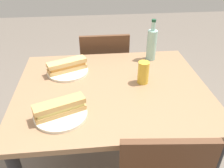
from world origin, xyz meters
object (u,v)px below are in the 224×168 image
Objects in this scene: plate_near at (61,114)px; knife_near at (55,106)px; dining_table at (112,102)px; beer_glass at (143,73)px; knife_far at (63,67)px; chair_far at (104,72)px; baguette_sandwich_far at (67,65)px; plate_far at (68,71)px; baguette_sandwich_near at (60,107)px; water_bottle at (152,44)px.

knife_near reaches higher than plate_near.
beer_glass reaches higher than dining_table.
beer_glass is (0.48, -0.22, 0.05)m from knife_far.
chair_far is 5.62× the size of knife_far.
knife_near is 0.38m from baguette_sandwich_far.
plate_near is (-0.27, -0.87, 0.27)m from chair_far.
plate_far is 1.93× the size of beer_glass.
dining_table is at bearing -170.50° from beer_glass.
knife_far is (-0.30, -0.40, 0.28)m from chair_far.
knife_far reaches higher than plate_near.
plate_far is 1.70× the size of knife_far.
plate_far is at bearing 83.45° from knife_near.
knife_near and knife_far have the same top height.
plate_near is 1.70× the size of knife_far.
plate_near is at bearing -91.41° from baguette_sandwich_far.
plate_near reaches higher than dining_table.
chair_far is 4.79× the size of knife_near.
baguette_sandwich_near is 1.68× the size of knife_far.
plate_far is (0.04, 0.37, -0.01)m from knife_near.
knife_far is at bearing 140.23° from dining_table.
knife_near is (-0.31, -0.82, 0.28)m from chair_far.
beer_glass is (0.46, 0.26, 0.06)m from plate_near.
baguette_sandwich_far is at bearing 83.45° from knife_near.
plate_far reaches higher than dining_table.
plate_near is at bearing -136.10° from water_bottle.
beer_glass is at bearing -111.79° from water_bottle.
beer_glass is (0.46, 0.26, 0.02)m from baguette_sandwich_near.
beer_glass is at bearing 29.27° from baguette_sandwich_near.
dining_table is 0.26m from beer_glass.
dining_table is 1.29× the size of chair_far.
chair_far reaches higher than dining_table.
beer_glass reaches higher than chair_far.
water_bottle is at bearing 43.90° from baguette_sandwich_near.
baguette_sandwich_far is at bearing 90.00° from plate_far.
baguette_sandwich_far is (0.04, 0.37, 0.03)m from knife_near.
knife_near is (-0.03, 0.05, -0.03)m from baguette_sandwich_near.
plate_far is at bearing -90.00° from baguette_sandwich_far.
baguette_sandwich_near is 0.98× the size of plate_far.
baguette_sandwich_far is 0.59m from water_bottle.
plate_near is at bearing -150.73° from beer_glass.
baguette_sandwich_far reaches higher than plate_near.
baguette_sandwich_far is (0.01, 0.43, 0.00)m from baguette_sandwich_near.
baguette_sandwich_far is 1.66× the size of knife_far.
knife_near is (-0.31, -0.18, 0.13)m from dining_table.
knife_far is (0.01, 0.42, 0.00)m from knife_near.
dining_table is at bearing -132.72° from water_bottle.
baguette_sandwich_far is 0.89× the size of water_bottle.
water_bottle reaches higher than baguette_sandwich_near.
knife_near reaches higher than plate_far.
baguette_sandwich_near reaches higher than dining_table.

